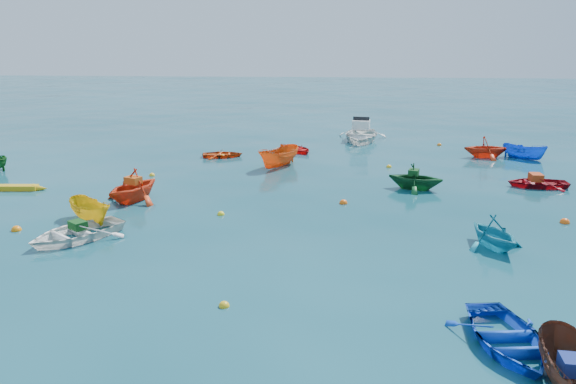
# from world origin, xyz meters

# --- Properties ---
(ground) EXTENTS (160.00, 160.00, 0.00)m
(ground) POSITION_xyz_m (0.00, 0.00, 0.00)
(ground) COLOR #093B44
(ground) RESTS_ON ground
(dinghy_white_near) EXTENTS (4.22, 4.43, 0.75)m
(dinghy_white_near) POSITION_xyz_m (-7.49, -0.57, 0.00)
(dinghy_white_near) COLOR white
(dinghy_white_near) RESTS_ON ground
(dinghy_blue_se) EXTENTS (2.79, 3.61, 0.69)m
(dinghy_blue_se) POSITION_xyz_m (6.24, -7.04, 0.00)
(dinghy_blue_se) COLOR #0F41C1
(dinghy_blue_se) RESTS_ON ground
(dinghy_orange_w) EXTENTS (3.58, 3.80, 1.59)m
(dinghy_orange_w) POSITION_xyz_m (-7.03, 4.43, 0.00)
(dinghy_orange_w) COLOR #EB3C16
(dinghy_orange_w) RESTS_ON ground
(sampan_yellow_mid) EXTENTS (2.75, 2.68, 1.08)m
(sampan_yellow_mid) POSITION_xyz_m (-7.74, 1.39, 0.00)
(sampan_yellow_mid) COLOR gold
(sampan_yellow_mid) RESTS_ON ground
(dinghy_cyan_se) EXTENTS (2.83, 3.02, 1.27)m
(dinghy_cyan_se) POSITION_xyz_m (7.75, -0.27, 0.00)
(dinghy_cyan_se) COLOR teal
(dinghy_cyan_se) RESTS_ON ground
(dinghy_red_nw) EXTENTS (2.72, 2.14, 0.51)m
(dinghy_red_nw) POSITION_xyz_m (-4.72, 14.08, 0.00)
(dinghy_red_nw) COLOR #CB4210
(dinghy_red_nw) RESTS_ON ground
(sampan_orange_n) EXTENTS (2.81, 3.54, 1.30)m
(sampan_orange_n) POSITION_xyz_m (-0.99, 11.67, 0.00)
(sampan_orange_n) COLOR orange
(sampan_orange_n) RESTS_ON ground
(dinghy_green_n) EXTENTS (3.16, 2.92, 1.38)m
(dinghy_green_n) POSITION_xyz_m (6.08, 7.40, 0.00)
(dinghy_green_n) COLOR #135125
(dinghy_green_n) RESTS_ON ground
(dinghy_red_ne) EXTENTS (2.94, 2.14, 0.60)m
(dinghy_red_ne) POSITION_xyz_m (12.24, 8.31, 0.00)
(dinghy_red_ne) COLOR #A10D17
(dinghy_red_ne) RESTS_ON ground
(sampan_blue_far) EXTENTS (2.73, 2.39, 1.03)m
(sampan_blue_far) POSITION_xyz_m (13.71, 14.92, 0.00)
(sampan_blue_far) COLOR blue
(sampan_blue_far) RESTS_ON ground
(dinghy_red_far) EXTENTS (3.01, 3.17, 0.53)m
(dinghy_red_far) POSITION_xyz_m (-0.20, 15.98, 0.00)
(dinghy_red_far) COLOR red
(dinghy_red_far) RESTS_ON ground
(dinghy_orange_far) EXTENTS (2.82, 2.48, 1.41)m
(dinghy_orange_far) POSITION_xyz_m (11.49, 15.15, 0.00)
(dinghy_orange_far) COLOR red
(dinghy_orange_far) RESTS_ON ground
(kayak_yellow) EXTENTS (3.46, 0.74, 0.33)m
(kayak_yellow) POSITION_xyz_m (-13.70, 5.75, 0.00)
(kayak_yellow) COLOR gold
(kayak_yellow) RESTS_ON ground
(motorboat_white) EXTENTS (4.15, 5.33, 1.61)m
(motorboat_white) POSITION_xyz_m (4.09, 20.20, 0.00)
(motorboat_white) COLOR white
(motorboat_white) RESTS_ON ground
(tarp_green_a) EXTENTS (0.79, 0.76, 0.30)m
(tarp_green_a) POSITION_xyz_m (-7.43, -0.49, 0.53)
(tarp_green_a) COLOR #114716
(tarp_green_a) RESTS_ON dinghy_white_near
(tarp_orange_a) EXTENTS (0.82, 0.74, 0.33)m
(tarp_orange_a) POSITION_xyz_m (-7.01, 4.47, 0.96)
(tarp_orange_a) COLOR #C24C13
(tarp_orange_a) RESTS_ON dinghy_orange_w
(tarp_green_b) EXTENTS (0.62, 0.72, 0.30)m
(tarp_green_b) POSITION_xyz_m (5.99, 7.43, 0.84)
(tarp_green_b) COLOR #104117
(tarp_green_b) RESTS_ON dinghy_green_n
(tarp_orange_b) EXTENTS (0.58, 0.76, 0.36)m
(tarp_orange_b) POSITION_xyz_m (12.14, 8.31, 0.48)
(tarp_orange_b) COLOR #B63712
(tarp_orange_b) RESTS_ON dinghy_red_ne
(buoy_ye_a) EXTENTS (0.31, 0.31, 0.31)m
(buoy_ye_a) POSITION_xyz_m (-1.04, -5.47, 0.00)
(buoy_ye_a) COLOR gold
(buoy_ye_a) RESTS_ON ground
(buoy_or_b) EXTENTS (0.39, 0.39, 0.39)m
(buoy_or_b) POSITION_xyz_m (11.39, 2.65, 0.00)
(buoy_or_b) COLOR #FF570D
(buoy_or_b) RESTS_ON ground
(buoy_ye_b) EXTENTS (0.31, 0.31, 0.31)m
(buoy_ye_b) POSITION_xyz_m (-7.64, 9.08, 0.00)
(buoy_ye_b) COLOR yellow
(buoy_ye_b) RESTS_ON ground
(buoy_or_c) EXTENTS (0.39, 0.39, 0.39)m
(buoy_or_c) POSITION_xyz_m (-10.23, 0.17, 0.00)
(buoy_or_c) COLOR orange
(buoy_or_c) RESTS_ON ground
(buoy_ye_c) EXTENTS (0.31, 0.31, 0.31)m
(buoy_ye_c) POSITION_xyz_m (-2.67, 2.69, 0.00)
(buoy_ye_c) COLOR yellow
(buoy_ye_c) RESTS_ON ground
(buoy_or_d) EXTENTS (0.37, 0.37, 0.37)m
(buoy_or_d) POSITION_xyz_m (2.52, 4.70, 0.00)
(buoy_or_d) COLOR #FF5E0D
(buoy_or_d) RESTS_ON ground
(buoy_ye_d) EXTENTS (0.37, 0.37, 0.37)m
(buoy_ye_d) POSITION_xyz_m (-4.70, 13.98, 0.00)
(buoy_ye_d) COLOR gold
(buoy_ye_d) RESTS_ON ground
(buoy_or_e) EXTENTS (0.31, 0.31, 0.31)m
(buoy_or_e) POSITION_xyz_m (9.37, 18.83, 0.00)
(buoy_or_e) COLOR orange
(buoy_or_e) RESTS_ON ground
(buoy_ye_e) EXTENTS (0.30, 0.30, 0.30)m
(buoy_ye_e) POSITION_xyz_m (5.28, 12.02, 0.00)
(buoy_ye_e) COLOR yellow
(buoy_ye_e) RESTS_ON ground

